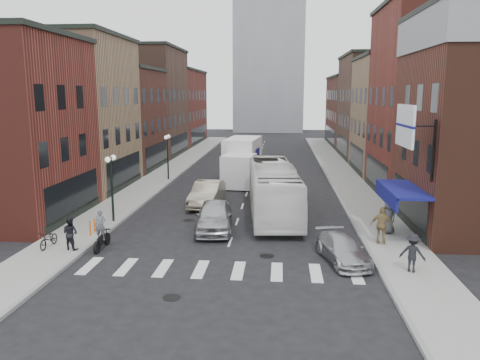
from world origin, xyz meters
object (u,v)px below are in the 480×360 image
curb_car (343,249)px  transit_bus (273,189)px  billboard_sign (407,127)px  sedan_left_near (214,216)px  parked_bicycle (49,239)px  ped_right_c (389,217)px  motorcycle_rider (101,231)px  streetlamp_far (168,149)px  box_truck (242,161)px  ped_left_solo (70,233)px  streetlamp_near (111,176)px  sedan_left_far (207,194)px  ped_right_a (413,253)px  bike_rack (92,227)px  ped_right_b (382,225)px

curb_car → transit_bus: bearing=98.2°
billboard_sign → sedan_left_near: bearing=165.6°
parked_bicycle → ped_right_c: bearing=14.4°
motorcycle_rider → billboard_sign: bearing=-2.7°
sedan_left_near → parked_bicycle: size_ratio=3.12×
streetlamp_far → curb_car: (12.94, -19.45, -2.32)m
billboard_sign → sedan_left_near: billboard_sign is taller
box_truck → ped_left_solo: 20.59m
motorcycle_rider → curb_car: bearing=-10.9°
streetlamp_near → parked_bicycle: (-1.48, -5.05, -2.34)m
parked_bicycle → ped_left_solo: 1.32m
billboard_sign → streetlamp_near: 16.68m
motorcycle_rider → ped_left_solo: size_ratio=1.24×
streetlamp_near → ped_left_solo: bearing=-92.6°
billboard_sign → sedan_left_far: 14.88m
transit_bus → ped_right_a: transit_bus is taller
transit_bus → ped_right_c: transit_bus is taller
streetlamp_far → ped_left_solo: size_ratio=2.49×
billboard_sign → bike_rack: bearing=177.2°
billboard_sign → ped_right_b: bearing=152.5°
bike_rack → box_truck: (6.80, 16.82, 1.32)m
streetlamp_far → ped_right_b: size_ratio=2.10×
billboard_sign → parked_bicycle: bearing=-174.9°
ped_left_solo → ped_right_a: ped_right_a is taller
transit_bus → ped_left_solo: transit_bus is taller
streetlamp_near → bike_rack: size_ratio=5.14×
streetlamp_far → transit_bus: streetlamp_far is taller
streetlamp_far → ped_right_a: 26.15m
bike_rack → ped_right_b: size_ratio=0.41×
ped_left_solo → parked_bicycle: bearing=4.6°
streetlamp_near → sedan_left_near: streetlamp_near is taller
transit_bus → parked_bicycle: (-11.02, -8.14, -1.09)m
curb_car → ped_left_solo: 13.18m
ped_right_b → bike_rack: bearing=14.9°
motorcycle_rider → ped_right_b: ped_right_b is taller
sedan_left_near → ped_right_c: (9.65, -0.16, 0.23)m
streetlamp_far → motorcycle_rider: size_ratio=2.01×
transit_bus → ped_left_solo: (-9.78, -8.37, -0.68)m
streetlamp_near → sedan_left_near: (6.28, -1.00, -2.06)m
transit_bus → ped_right_b: bearing=-52.6°
transit_bus → ped_right_c: size_ratio=6.37×
bike_rack → ped_left_solo: (-0.04, -2.58, 0.42)m
billboard_sign → motorcycle_rider: bearing=-175.3°
sedan_left_far → parked_bicycle: 11.90m
curb_car → ped_right_a: (2.76, -1.39, 0.40)m
motorcycle_rider → ped_right_c: (14.83, 3.56, 0.13)m
billboard_sign → streetlamp_far: bearing=132.4°
streetlamp_near → curb_car: streetlamp_near is taller
billboard_sign → curb_car: 6.62m
curb_car → streetlamp_far: bearing=110.1°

